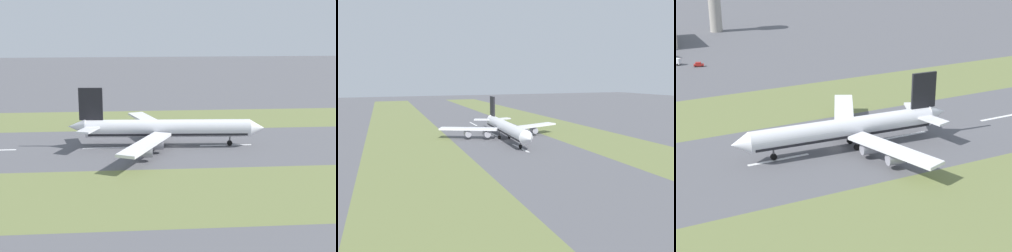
# 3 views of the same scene
# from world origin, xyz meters

# --- Properties ---
(ground_plane) EXTENTS (800.00, 800.00, 0.00)m
(ground_plane) POSITION_xyz_m (0.00, 0.00, 0.00)
(ground_plane) COLOR #56565B
(grass_median_west) EXTENTS (40.00, 600.00, 0.01)m
(grass_median_west) POSITION_xyz_m (-45.00, 0.00, 0.00)
(grass_median_west) COLOR olive
(grass_median_west) RESTS_ON ground
(grass_median_east) EXTENTS (40.00, 600.00, 0.01)m
(grass_median_east) POSITION_xyz_m (45.00, 0.00, 0.00)
(grass_median_east) COLOR olive
(grass_median_east) RESTS_ON ground
(centreline_dash_near) EXTENTS (1.20, 18.00, 0.01)m
(centreline_dash_near) POSITION_xyz_m (0.00, -62.45, 0.01)
(centreline_dash_near) COLOR silver
(centreline_dash_near) RESTS_ON ground
(centreline_dash_mid) EXTENTS (1.20, 18.00, 0.01)m
(centreline_dash_mid) POSITION_xyz_m (0.00, -22.45, 0.01)
(centreline_dash_mid) COLOR silver
(centreline_dash_mid) RESTS_ON ground
(centreline_dash_far) EXTENTS (1.20, 18.00, 0.01)m
(centreline_dash_far) POSITION_xyz_m (0.00, 17.55, 0.01)
(centreline_dash_far) COLOR silver
(centreline_dash_far) RESTS_ON ground
(airplane_main_jet) EXTENTS (64.02, 67.21, 20.20)m
(airplane_main_jet) POSITION_xyz_m (-0.87, -4.35, 6.02)
(airplane_main_jet) COLOR white
(airplane_main_jet) RESTS_ON ground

